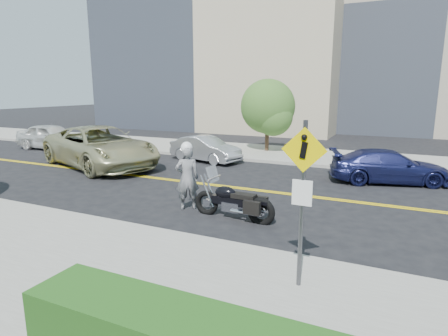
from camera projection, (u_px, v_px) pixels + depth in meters
ground_plane at (230, 187)px, 14.20m from camera, size 120.00×120.00×0.00m
sidewalk_near at (78, 270)px, 7.53m from camera, size 60.00×5.00×0.15m
sidewalk_far at (285, 154)px, 20.83m from camera, size 60.00×5.00×0.15m
building_mid at (441, 13)px, 31.84m from camera, size 18.00×14.00×20.00m
pedestrian_sign at (302, 189)px, 6.45m from camera, size 0.78×0.08×3.00m
motorcyclist at (187, 176)px, 11.41m from camera, size 0.86×0.79×2.10m
motorcycle at (234, 194)px, 10.60m from camera, size 2.46×0.86×1.48m
suv at (100, 147)px, 17.74m from camera, size 7.56×5.39×1.91m
parked_car_white at (52, 137)px, 22.87m from camera, size 4.62×1.98×1.56m
parked_car_silver at (205, 149)px, 19.14m from camera, size 4.13×2.28×1.29m
parked_car_blue at (389, 166)px, 14.77m from camera, size 4.82×3.04×1.30m
tree_far_a at (268, 107)px, 21.13m from camera, size 3.08×3.08×4.21m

